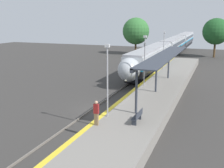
{
  "coord_description": "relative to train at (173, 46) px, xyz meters",
  "views": [
    {
      "loc": [
        10.14,
        -23.11,
        8.54
      ],
      "look_at": [
        0.58,
        1.76,
        2.25
      ],
      "focal_mm": 45.0,
      "sensor_mm": 36.0,
      "label": 1
    }
  ],
  "objects": [
    {
      "name": "railway_signal",
      "position": [
        -2.5,
        -15.47,
        0.25
      ],
      "size": [
        0.28,
        0.28,
        4.14
      ],
      "color": "#59595E",
      "rests_on": "ground_plane"
    },
    {
      "name": "lamppost_far",
      "position": [
        2.34,
        -23.14,
        1.92
      ],
      "size": [
        0.36,
        0.2,
        5.64
      ],
      "color": "#9E9EA3",
      "rests_on": "platform_right"
    },
    {
      "name": "rail_right",
      "position": [
        0.72,
        -41.75,
        -2.22
      ],
      "size": [
        0.08,
        90.0,
        0.15
      ],
      "primitive_type": "cube",
      "color": "slate",
      "rests_on": "ground_plane"
    },
    {
      "name": "ground_plane",
      "position": [
        0.0,
        -41.75,
        -2.3
      ],
      "size": [
        120.0,
        120.0,
        0.0
      ],
      "primitive_type": "plane",
      "color": "#383533"
    },
    {
      "name": "background_tree_left",
      "position": [
        -8.78,
        0.11,
        3.19
      ],
      "size": [
        6.29,
        6.29,
        8.65
      ],
      "color": "brown",
      "rests_on": "ground_plane"
    },
    {
      "name": "lamppost_mid",
      "position": [
        2.34,
        -34.34,
        1.92
      ],
      "size": [
        0.36,
        0.2,
        5.64
      ],
      "color": "#9E9EA3",
      "rests_on": "platform_right"
    },
    {
      "name": "background_tree_right",
      "position": [
        9.03,
        1.02,
        3.36
      ],
      "size": [
        5.73,
        5.73,
        8.54
      ],
      "color": "brown",
      "rests_on": "ground_plane"
    },
    {
      "name": "person_waiting",
      "position": [
        2.27,
        -47.52,
        -0.33
      ],
      "size": [
        0.36,
        0.24,
        1.82
      ],
      "color": "#7F6647",
      "rests_on": "platform_right"
    },
    {
      "name": "station_canopy",
      "position": [
        4.79,
        -36.71,
        2.39
      ],
      "size": [
        2.02,
        17.65,
        3.93
      ],
      "color": "#333842",
      "rests_on": "platform_right"
    },
    {
      "name": "platform_right",
      "position": [
        4.1,
        -41.75,
        -1.79
      ],
      "size": [
        4.89,
        64.0,
        1.02
      ],
      "color": "gray",
      "rests_on": "ground_plane"
    },
    {
      "name": "lamppost_near",
      "position": [
        2.34,
        -45.53,
        1.92
      ],
      "size": [
        0.36,
        0.2,
        5.64
      ],
      "color": "#9E9EA3",
      "rests_on": "platform_right"
    },
    {
      "name": "platform_bench",
      "position": [
        4.9,
        -45.95,
        -0.81
      ],
      "size": [
        0.44,
        1.75,
        0.89
      ],
      "color": "#2D333D",
      "rests_on": "platform_right"
    },
    {
      "name": "rail_left",
      "position": [
        -0.72,
        -41.75,
        -2.22
      ],
      "size": [
        0.08,
        90.0,
        0.15
      ],
      "primitive_type": "cube",
      "color": "slate",
      "rests_on": "ground_plane"
    },
    {
      "name": "train",
      "position": [
        0.0,
        0.0,
        0.0
      ],
      "size": [
        2.87,
        68.62,
        4.02
      ],
      "color": "black",
      "rests_on": "ground_plane"
    }
  ]
}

